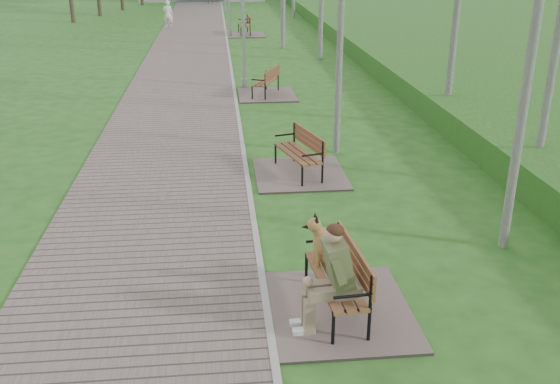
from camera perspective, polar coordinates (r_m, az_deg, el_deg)
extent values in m
cube|color=#695955|center=(25.45, -8.59, 11.48)|extent=(3.50, 67.00, 0.04)
cube|color=#999993|center=(25.43, -4.57, 11.66)|extent=(0.10, 67.00, 0.05)
cube|color=#437F2D|center=(27.03, 22.36, 10.68)|extent=(14.00, 70.00, 1.60)
cube|color=#695955|center=(8.44, 5.29, -10.67)|extent=(1.91, 2.13, 0.04)
cube|color=brown|center=(8.19, 5.05, -7.99)|extent=(0.60, 1.63, 0.04)
cube|color=brown|center=(8.12, 6.87, -6.05)|extent=(0.17, 1.59, 0.35)
cube|color=#695955|center=(13.09, 1.82, 1.69)|extent=(1.87, 2.08, 0.04)
cube|color=brown|center=(12.94, 1.62, 3.55)|extent=(0.88, 1.63, 0.04)
cube|color=brown|center=(12.95, 2.65, 4.85)|extent=(0.47, 1.51, 0.34)
cube|color=#695955|center=(19.99, -1.21, 8.87)|extent=(1.79, 1.99, 0.04)
cube|color=brown|center=(19.89, -1.36, 10.06)|extent=(0.98, 1.55, 0.04)
cube|color=brown|center=(19.77, -0.70, 10.79)|extent=(0.60, 1.40, 0.33)
cube|color=#695955|center=(33.41, -3.21, 14.16)|extent=(1.99, 2.21, 0.04)
cube|color=brown|center=(33.34, -3.32, 14.97)|extent=(0.56, 1.68, 0.04)
cube|color=brown|center=(33.33, -2.86, 15.49)|extent=(0.11, 1.66, 0.37)
cylinder|color=#9D9FA5|center=(21.14, -3.28, 9.93)|extent=(0.20, 0.20, 0.30)
cylinder|color=#9D9FA5|center=(20.78, -3.42, 16.29)|extent=(0.12, 0.12, 5.01)
cylinder|color=#9D9FA5|center=(32.96, -4.63, 14.25)|extent=(0.20, 0.20, 0.31)
cylinder|color=#9D9FA5|center=(45.13, -5.03, 16.32)|extent=(0.20, 0.20, 0.30)
imported|color=white|center=(36.87, -10.20, 15.72)|extent=(0.54, 0.35, 1.48)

